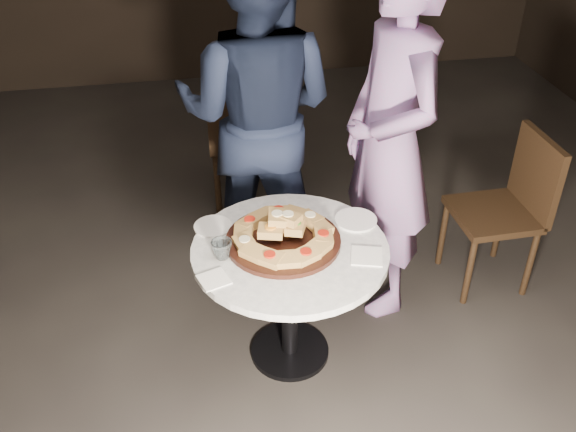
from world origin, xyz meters
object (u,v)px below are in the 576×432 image
Objects in this scene: water_glass at (222,249)px; diner_navy at (257,114)px; chair_far at (246,131)px; chair_right at (511,202)px; diner_teal at (390,143)px; serving_board at (283,241)px; focaccia_pile at (283,232)px; table at (290,269)px.

water_glass is 0.05× the size of diner_navy.
chair_far reaches higher than chair_right.
chair_far is at bearing -157.25° from diner_teal.
serving_board is 1.27m from chair_far.
diner_teal is (0.57, 0.33, 0.21)m from focaccia_pile.
chair_right is (1.54, 0.39, -0.19)m from water_glass.
diner_teal is (0.57, 0.33, 0.25)m from serving_board.
focaccia_pile is 0.25× the size of diner_navy.
diner_teal reaches higher than serving_board.
chair_right is at bearing 81.12° from diner_teal.
table is 1.30m from chair_right.
diner_navy is (0.01, -0.51, 0.35)m from chair_far.
diner_teal is at bearing 124.81° from chair_far.
serving_board is at bearing -76.39° from chair_right.
diner_navy is (-0.03, 0.79, 0.38)m from table.
diner_navy is 0.71m from diner_teal.
diner_teal is (-0.69, -0.00, 0.41)m from chair_right.
chair_far is at bearing 90.31° from serving_board.
chair_far is (0.26, 1.32, -0.13)m from water_glass.
water_glass is (-0.27, -0.06, 0.03)m from serving_board.
diner_teal reaches higher than table.
chair_right is (1.27, -0.93, -0.06)m from chair_far.
focaccia_pile is 5.05× the size of water_glass.
focaccia_pile reaches higher than water_glass.
serving_board is at bearing 112.55° from diner_navy.
diner_teal is (0.55, 0.37, 0.38)m from table.
table is 1.02× the size of chair_far.
water_glass is at bearing -168.54° from serving_board.
chair_far is 1.13× the size of chair_right.
focaccia_pile reaches higher than serving_board.
focaccia_pile is at bearing 118.98° from table.
diner_teal is at bearing 29.88° from focaccia_pile.
chair_right reaches higher than table.
focaccia_pile is 0.69m from diner_teal.
diner_navy is (-0.00, 0.76, 0.25)m from serving_board.
focaccia_pile is at bearing 12.71° from water_glass.
chair_far is at bearing -127.37° from chair_right.
table is 1.96× the size of serving_board.
focaccia_pile is at bearing -76.65° from chair_right.
table is 0.14m from serving_board.
water_glass is 1.60m from chair_right.
table is at bearing 94.37° from chair_far.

